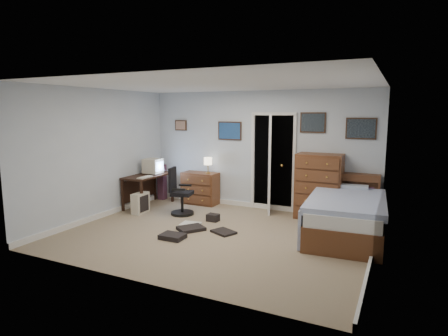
# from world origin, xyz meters

# --- Properties ---
(floor) EXTENTS (5.00, 4.00, 0.02)m
(floor) POSITION_xyz_m (0.00, 0.00, -0.01)
(floor) COLOR gray
(floor) RESTS_ON ground
(computer_desk) EXTENTS (0.58, 1.23, 0.70)m
(computer_desk) POSITION_xyz_m (-2.28, 1.09, 0.54)
(computer_desk) COLOR black
(computer_desk) RESTS_ON floor
(crt_monitor) EXTENTS (0.37, 0.34, 0.34)m
(crt_monitor) POSITION_xyz_m (-2.18, 1.24, 0.88)
(crt_monitor) COLOR beige
(crt_monitor) RESTS_ON computer_desk
(keyboard) EXTENTS (0.15, 0.38, 0.02)m
(keyboard) POSITION_xyz_m (-2.02, 0.74, 0.71)
(keyboard) COLOR beige
(keyboard) RESTS_ON computer_desk
(pc_tower) EXTENTS (0.20, 0.40, 0.42)m
(pc_tower) POSITION_xyz_m (-2.00, 0.54, 0.21)
(pc_tower) COLOR beige
(pc_tower) RESTS_ON floor
(office_chair) EXTENTS (0.56, 0.56, 0.96)m
(office_chair) POSITION_xyz_m (-1.22, 0.81, 0.37)
(office_chair) COLOR black
(office_chair) RESTS_ON floor
(media_stack) EXTENTS (0.17, 0.17, 0.83)m
(media_stack) POSITION_xyz_m (-2.32, 1.77, 0.41)
(media_stack) COLOR maroon
(media_stack) RESTS_ON floor
(low_dresser) EXTENTS (0.81, 0.41, 0.71)m
(low_dresser) POSITION_xyz_m (-1.28, 1.77, 0.36)
(low_dresser) COLOR brown
(low_dresser) RESTS_ON floor
(table_lamp) EXTENTS (0.18, 0.18, 0.35)m
(table_lamp) POSITION_xyz_m (-1.08, 1.78, 0.97)
(table_lamp) COLOR gold
(table_lamp) RESTS_ON low_dresser
(doorway) EXTENTS (0.96, 1.12, 2.05)m
(doorway) POSITION_xyz_m (0.35, 2.27, 1.00)
(doorway) COLOR black
(doorway) RESTS_ON floor
(tall_dresser) EXTENTS (0.86, 0.51, 1.26)m
(tall_dresser) POSITION_xyz_m (1.36, 1.75, 0.63)
(tall_dresser) COLOR brown
(tall_dresser) RESTS_ON floor
(headboard_bookcase) EXTENTS (1.02, 0.30, 0.91)m
(headboard_bookcase) POSITION_xyz_m (1.95, 1.86, 0.48)
(headboard_bookcase) COLOR brown
(headboard_bookcase) RESTS_ON floor
(bed) EXTENTS (1.33, 2.31, 0.73)m
(bed) POSITION_xyz_m (1.98, 0.92, 0.35)
(bed) COLOR brown
(bed) RESTS_ON floor
(wall_posters) EXTENTS (4.38, 0.04, 0.60)m
(wall_posters) POSITION_xyz_m (0.57, 1.98, 1.75)
(wall_posters) COLOR #331E11
(wall_posters) RESTS_ON floor
(floor_clutter) EXTENTS (1.15, 1.42, 0.14)m
(floor_clutter) POSITION_xyz_m (-0.42, 0.03, 0.04)
(floor_clutter) COLOR silver
(floor_clutter) RESTS_ON floor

